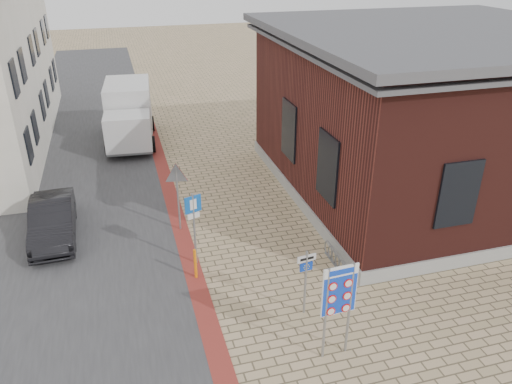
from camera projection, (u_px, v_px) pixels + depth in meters
ground at (281, 323)px, 14.20m from camera, size 120.00×120.00×0.00m
road_strip at (88, 153)px, 25.76m from camera, size 7.00×60.00×0.02m
curb_strip at (168, 185)px, 22.31m from camera, size 0.60×40.00×0.02m
brick_building at (433, 109)px, 20.90m from camera, size 13.00×13.00×6.80m
bike_rack at (335, 259)px, 16.63m from camera, size 0.08×1.80×0.60m
sedan at (53, 220)px, 18.10m from camera, size 1.61×4.27×1.39m
box_truck at (129, 113)px, 26.72m from camera, size 2.84×5.98×3.04m
border_sign at (339, 293)px, 12.26m from camera, size 0.94×0.10×2.76m
essen_sign at (306, 274)px, 14.00m from camera, size 0.57×0.11×2.12m
parking_sign at (194, 217)px, 16.06m from camera, size 0.56×0.23×2.63m
yield_sign at (177, 180)px, 17.97m from camera, size 0.94×0.25×2.66m
bollard at (195, 264)px, 15.89m from camera, size 0.11×0.11×1.07m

